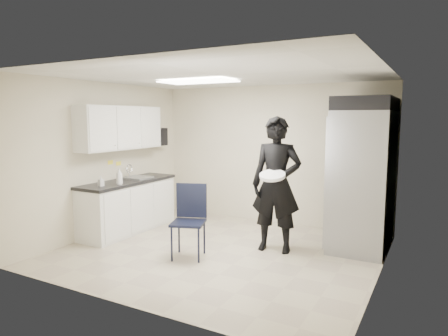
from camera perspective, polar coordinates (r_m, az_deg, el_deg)
The scene contains 21 objects.
floor at distance 6.14m, azimuth -0.73°, elevation -11.82°, with size 4.50×4.50×0.00m, color #AFA489.
ceiling at distance 5.83m, azimuth -0.77°, elevation 13.10°, with size 4.50×4.50×0.00m, color silver.
back_wall at distance 7.64m, azimuth 6.62°, elevation 1.90°, with size 4.50×4.50×0.00m, color beige.
left_wall at distance 7.21m, azimuth -16.53°, elevation 1.33°, with size 4.00×4.00×0.00m, color beige.
right_wall at distance 5.14m, azimuth 21.68°, elevation -1.14°, with size 4.00×4.00×0.00m, color beige.
ceiling_panel at distance 6.48m, azimuth -3.73°, elevation 12.23°, with size 1.20×0.60×0.02m, color white.
lower_counter at distance 7.29m, azimuth -13.50°, elevation -5.44°, with size 0.60×1.90×0.86m, color silver.
countertop at distance 7.20m, azimuth -13.60°, elevation -1.91°, with size 0.64×1.95×0.05m, color black.
sink at distance 7.38m, azimuth -12.18°, elevation -1.77°, with size 0.42×0.40×0.14m, color gray.
faucet at distance 7.49m, azimuth -13.37°, elevation -0.52°, with size 0.02×0.02×0.24m, color silver.
upper_cabinets at distance 7.20m, azimuth -14.57°, elevation 5.58°, with size 0.35×1.80×0.75m, color silver.
towel_dispenser at distance 8.13m, azimuth -9.30°, elevation 4.43°, with size 0.22×0.30×0.35m, color black.
notice_sticker_left at distance 7.29m, azimuth -15.92°, elevation 0.78°, with size 0.00×0.12×0.07m, color yellow.
notice_sticker_right at distance 7.43m, azimuth -14.83°, elevation 0.63°, with size 0.00×0.12×0.07m, color yellow.
commercial_fridge at distance 6.48m, azimuth 19.29°, elevation -1.63°, with size 0.80×1.35×2.10m, color gray.
fridge_compressor at distance 6.42m, azimuth 19.72°, elevation 8.57°, with size 0.80×1.35×0.20m, color black.
folding_chair at distance 5.76m, azimuth -5.13°, elevation -7.82°, with size 0.45×0.45×1.02m, color black.
man_tuxedo at distance 5.99m, azimuth 7.49°, elevation -2.35°, with size 0.74×0.50×2.03m, color black.
bucket_lid at distance 5.73m, azimuth 6.92°, elevation -1.07°, with size 0.37×0.37×0.05m, color silver.
soap_bottle_a at distance 6.72m, azimuth -14.72°, elevation -1.17°, with size 0.11×0.11×0.28m, color white.
soap_bottle_b at distance 6.69m, azimuth -17.17°, elevation -1.79°, with size 0.07×0.08×0.17m, color #A6A7B2.
Camera 1 is at (2.84, -5.06, 2.00)m, focal length 32.00 mm.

